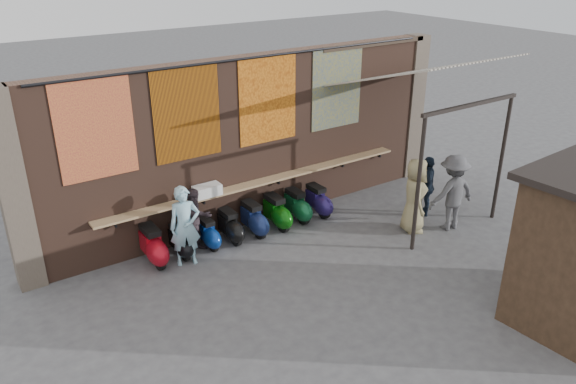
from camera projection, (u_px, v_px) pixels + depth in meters
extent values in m
plane|color=#474749|center=(321.00, 265.00, 11.89)|extent=(70.00, 70.00, 0.00)
cube|color=brown|center=(253.00, 141.00, 13.11)|extent=(10.00, 0.40, 4.00)
cube|color=#4C4238|center=(13.00, 192.00, 10.44)|extent=(0.50, 0.50, 4.00)
cube|color=#4C4238|center=(411.00, 108.00, 15.79)|extent=(0.50, 0.50, 4.00)
cube|color=#9E7A51|center=(262.00, 182.00, 13.20)|extent=(8.00, 0.32, 0.05)
cube|color=white|center=(207.00, 190.00, 12.38)|extent=(0.61, 0.32, 0.24)
cube|color=maroon|center=(95.00, 129.00, 10.69)|extent=(1.50, 0.02, 2.00)
cube|color=#C15F0B|center=(187.00, 113.00, 11.67)|extent=(1.50, 0.02, 2.00)
cube|color=orange|center=(268.00, 100.00, 12.69)|extent=(1.50, 0.02, 2.00)
cube|color=navy|center=(337.00, 88.00, 13.72)|extent=(1.50, 0.02, 2.00)
cylinder|color=black|center=(256.00, 57.00, 12.13)|extent=(9.50, 0.06, 0.06)
imported|color=#98CBDD|center=(185.00, 226.00, 11.63)|extent=(0.73, 0.57, 1.75)
imported|color=#292025|center=(196.00, 221.00, 12.12)|extent=(0.73, 0.57, 1.49)
imported|color=#152131|center=(427.00, 186.00, 13.83)|extent=(0.92, 0.88, 1.53)
imported|color=#515155|center=(452.00, 192.00, 13.08)|extent=(1.28, 0.86, 1.84)
imported|color=#94895E|center=(415.00, 196.00, 12.98)|extent=(0.95, 1.04, 1.79)
cube|color=gold|center=(550.00, 201.00, 10.12)|extent=(1.20, 0.12, 0.50)
cube|color=#473321|center=(540.00, 248.00, 10.52)|extent=(2.11, 0.23, 0.06)
cube|color=beige|center=(421.00, 71.00, 12.92)|extent=(3.20, 3.28, 0.97)
cube|color=#33261C|center=(376.00, 44.00, 13.96)|extent=(3.30, 0.08, 0.12)
cube|color=black|center=(471.00, 105.00, 11.98)|extent=(3.00, 0.08, 0.08)
cylinder|color=black|center=(418.00, 185.00, 11.89)|extent=(0.09, 0.09, 3.10)
cylinder|color=black|center=(501.00, 159.00, 13.33)|extent=(0.09, 0.09, 3.10)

